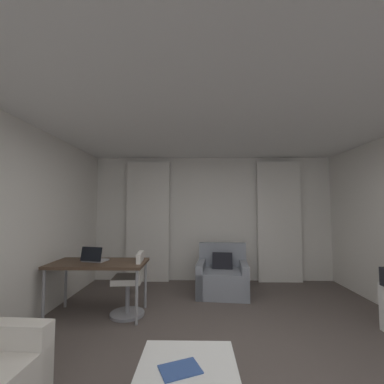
# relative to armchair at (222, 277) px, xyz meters

# --- Properties ---
(ground_plane) EXTENTS (12.00, 12.00, 0.00)m
(ground_plane) POSITION_rel_armchair_xyz_m (-0.11, -2.16, -0.29)
(ground_plane) COLOR #564C47
(wall_window) EXTENTS (5.12, 0.06, 2.60)m
(wall_window) POSITION_rel_armchair_xyz_m (-0.11, 0.87, 1.01)
(wall_window) COLOR silver
(wall_window) RESTS_ON ground
(ceiling) EXTENTS (5.12, 6.12, 0.06)m
(ceiling) POSITION_rel_armchair_xyz_m (-0.11, -2.16, 2.34)
(ceiling) COLOR white
(ceiling) RESTS_ON wall_left
(curtain_left_panel) EXTENTS (0.90, 0.06, 2.50)m
(curtain_left_panel) POSITION_rel_armchair_xyz_m (-1.49, 0.74, 0.96)
(curtain_left_panel) COLOR silver
(curtain_left_panel) RESTS_ON ground
(curtain_right_panel) EXTENTS (0.90, 0.06, 2.50)m
(curtain_right_panel) POSITION_rel_armchair_xyz_m (1.26, 0.74, 0.96)
(curtain_right_panel) COLOR silver
(curtain_right_panel) RESTS_ON ground
(armchair) EXTENTS (0.96, 0.88, 0.86)m
(armchair) POSITION_rel_armchair_xyz_m (0.00, 0.00, 0.00)
(armchair) COLOR gray
(armchair) RESTS_ON ground
(desk) EXTENTS (1.33, 0.67, 0.74)m
(desk) POSITION_rel_armchair_xyz_m (-1.86, -0.95, 0.40)
(desk) COLOR #4C3828
(desk) RESTS_ON ground
(desk_chair) EXTENTS (0.48, 0.48, 0.88)m
(desk_chair) POSITION_rel_armchair_xyz_m (-1.40, -0.94, 0.11)
(desk_chair) COLOR gray
(desk_chair) RESTS_ON ground
(laptop) EXTENTS (0.36, 0.31, 0.22)m
(laptop) POSITION_rel_armchair_xyz_m (-1.94, -0.91, 0.50)
(laptop) COLOR #ADADB2
(laptop) RESTS_ON desk
(magazine_open) EXTENTS (0.34, 0.29, 0.01)m
(magazine_open) POSITION_rel_armchair_xyz_m (-0.58, -2.76, 0.09)
(magazine_open) COLOR #335193
(magazine_open) RESTS_ON coffee_table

